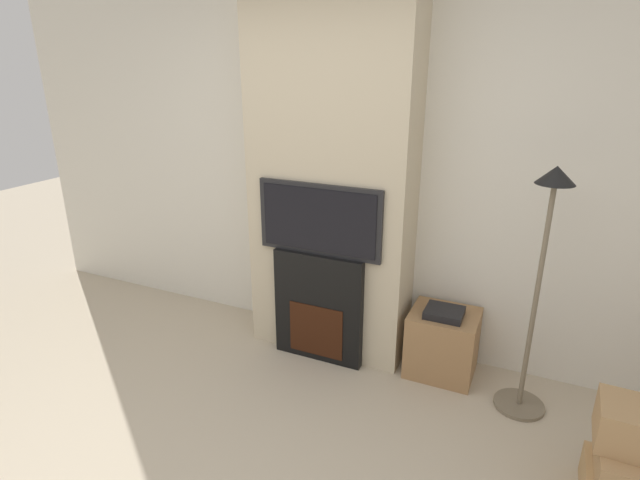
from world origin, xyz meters
The scene contains 7 objects.
wall_back centered at (0.00, 2.03, 1.35)m, with size 6.00×0.06×2.70m.
chimney_breast centered at (0.00, 1.81, 1.35)m, with size 1.15×0.39×2.70m.
fireplace centered at (0.00, 1.61, 0.41)m, with size 0.67×0.15×0.82m.
television centered at (0.00, 1.61, 1.07)m, with size 0.89×0.07×0.50m.
floor_lamp centered at (1.40, 1.61, 0.94)m, with size 0.31×0.31×1.55m.
box_stack centered at (1.94, 1.01, 0.25)m, with size 0.43×0.38×0.56m.
media_stand centered at (0.86, 1.78, 0.24)m, with size 0.45×0.40×0.51m.
Camera 1 is at (1.34, -1.32, 2.08)m, focal length 28.00 mm.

